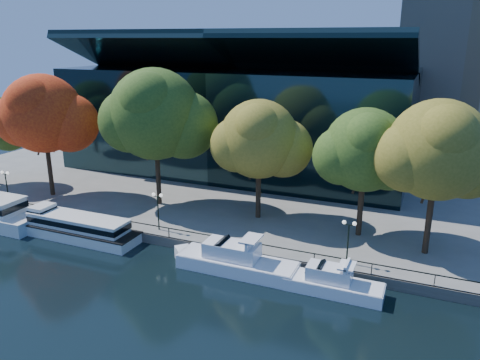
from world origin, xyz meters
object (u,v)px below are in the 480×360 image
at_px(lamp_0, 6,180).
at_px(lamp_2, 349,232).
at_px(tree_1, 44,115).
at_px(lamp_1, 158,203).
at_px(tree_5, 440,152).
at_px(tree_4, 367,152).
at_px(cruiser_near, 232,260).
at_px(tree_3, 260,141).
at_px(tour_boat, 72,226).
at_px(cruiser_far, 329,282).
at_px(tree_2, 156,116).

distance_m(lamp_0, lamp_2, 41.00).
height_order(tree_1, lamp_1, tree_1).
bearing_deg(lamp_0, tree_5, 5.86).
height_order(tree_4, lamp_2, tree_4).
relative_size(cruiser_near, tree_3, 0.92).
distance_m(cruiser_near, tree_3, 13.98).
relative_size(tour_boat, tree_3, 1.21).
height_order(tree_3, tree_4, tree_3).
xyz_separation_m(cruiser_far, tree_2, (-23.00, 10.76, 10.74)).
xyz_separation_m(tree_4, lamp_2, (-0.12, -6.74, -5.76)).
distance_m(tree_5, lamp_2, 10.61).
height_order(lamp_0, lamp_2, same).
xyz_separation_m(tree_4, lamp_0, (-41.12, -6.74, -5.76)).
height_order(cruiser_far, lamp_1, lamp_1).
bearing_deg(tree_2, tour_boat, -114.32).
distance_m(tree_1, lamp_1, 20.46).
relative_size(tree_4, lamp_0, 3.23).
distance_m(tree_5, lamp_0, 48.31).
bearing_deg(tree_4, tree_2, 179.73).
bearing_deg(cruiser_far, tour_boat, 178.70).
height_order(tree_3, lamp_0, tree_3).
distance_m(tree_3, lamp_2, 14.49).
distance_m(tour_boat, cruiser_near, 18.67).
distance_m(cruiser_far, tree_3, 17.65).
bearing_deg(lamp_2, cruiser_near, -159.64).
height_order(tree_3, lamp_2, tree_3).
xyz_separation_m(lamp_0, lamp_2, (41.00, 0.00, 0.00)).
bearing_deg(tour_boat, lamp_1, 20.70).
height_order(cruiser_near, tree_3, tree_3).
height_order(tour_boat, lamp_2, lamp_2).
height_order(tree_2, lamp_1, tree_2).
bearing_deg(cruiser_far, tree_1, 167.45).
relative_size(tree_3, lamp_1, 3.28).
bearing_deg(tree_3, lamp_1, -139.40).
relative_size(tree_3, tree_5, 0.92).
xyz_separation_m(tree_2, lamp_0, (-17.30, -6.86, -7.71)).
distance_m(tree_1, tree_4, 38.44).
xyz_separation_m(lamp_0, lamp_1, (21.38, 0.00, 0.00)).
distance_m(tree_2, lamp_2, 25.85).
height_order(cruiser_far, tree_4, tree_4).
height_order(cruiser_near, tree_1, tree_1).
relative_size(cruiser_far, lamp_1, 2.26).
relative_size(tree_1, lamp_2, 3.79).
height_order(tour_boat, lamp_0, lamp_0).
distance_m(tree_4, lamp_0, 42.06).
xyz_separation_m(tour_boat, lamp_2, (28.28, 3.27, 2.69)).
relative_size(tour_boat, tree_1, 1.04).
bearing_deg(tree_1, lamp_0, -121.96).
relative_size(cruiser_near, lamp_1, 3.02).
distance_m(cruiser_near, lamp_2, 10.65).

